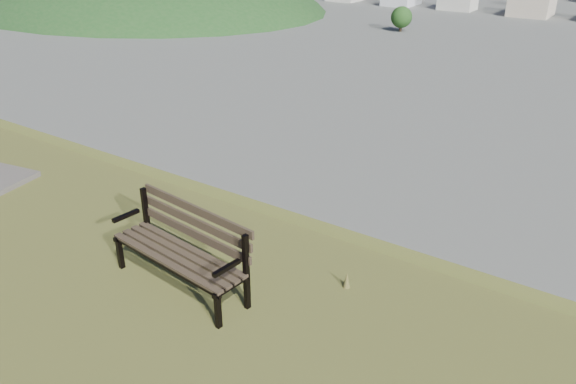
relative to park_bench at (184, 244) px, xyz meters
The scene contains 2 objects.
park_bench is the anchor object (origin of this frame).
green_wooded_hill 212.54m from the park_bench, 138.06° to the left, with size 157.73×126.18×78.86m.
Camera 1 is at (4.61, -1.14, 28.47)m, focal length 35.00 mm.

